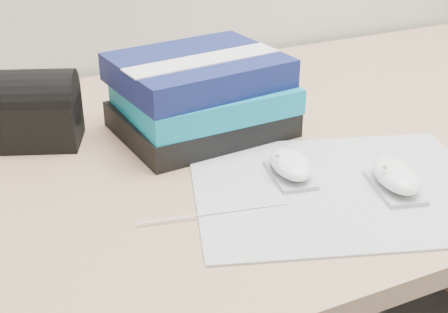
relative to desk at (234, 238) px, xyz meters
name	(u,v)px	position (x,y,z in m)	size (l,w,h in m)	color
desk	(234,238)	(0.00, 0.00, 0.00)	(1.60, 0.80, 0.73)	#A97F5E
mousepad	(339,188)	(0.03, -0.26, 0.24)	(0.40, 0.31, 0.00)	#94959C
mouse_rear	(291,166)	(-0.01, -0.21, 0.26)	(0.07, 0.10, 0.04)	#A8A8AA
mouse_front	(396,178)	(0.10, -0.30, 0.26)	(0.08, 0.11, 0.04)	#ADADB0
usb_cable	(214,213)	(-0.15, -0.25, 0.24)	(0.00, 0.00, 0.20)	silver
book_stack	(201,95)	(-0.06, 0.00, 0.30)	(0.28, 0.23, 0.13)	black
pouch	(36,109)	(-0.31, 0.06, 0.29)	(0.15, 0.13, 0.12)	black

